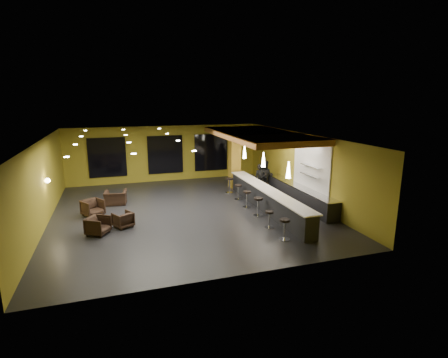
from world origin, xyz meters
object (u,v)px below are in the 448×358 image
object	(u,v)px
staff_a	(260,179)
bar_stool_1	(269,217)
bar_stool_3	(247,197)
pendant_2	(245,152)
armchair_a	(98,226)
bar_stool_5	(229,183)
bar_counter	(267,200)
bar_stool_0	(285,227)
armchair_b	(123,220)
bar_stool_4	(238,190)
armchair_d	(116,198)
armchair_c	(93,208)
bar_stool_2	(258,204)
pendant_0	(288,170)
staff_b	(266,176)
pendant_1	(263,160)
column	(235,158)
prep_counter	(299,195)
staff_c	(264,176)

from	to	relation	value
staff_a	bar_stool_1	size ratio (longest dim) A/B	2.31
bar_stool_1	bar_stool_3	size ratio (longest dim) A/B	0.89
pendant_2	bar_stool_1	xyz separation A→B (m)	(-0.87, -5.16, -1.89)
armchair_a	bar_stool_5	distance (m)	8.01
bar_counter	bar_stool_0	world-z (taller)	bar_counter
armchair_b	bar_stool_4	world-z (taller)	bar_stool_4
bar_counter	armchair_d	xyz separation A→B (m)	(-6.83, 3.13, -0.16)
staff_a	armchair_c	bearing A→B (deg)	-152.93
armchair_d	bar_stool_2	world-z (taller)	bar_stool_2
pendant_0	armchair_d	world-z (taller)	pendant_0
pendant_0	staff_b	xyz separation A→B (m)	(1.45, 5.29, -1.49)
bar_stool_5	bar_stool_0	bearing A→B (deg)	-91.17
bar_stool_0	pendant_0	bearing A→B (deg)	59.85
pendant_0	armchair_a	world-z (taller)	pendant_0
bar_counter	bar_stool_5	world-z (taller)	bar_counter
pendant_1	bar_stool_2	bearing A→B (deg)	-122.20
armchair_b	bar_stool_3	bearing A→B (deg)	160.46
column	bar_stool_0	world-z (taller)	column
staff_a	bar_stool_3	xyz separation A→B (m)	(-1.60, -2.11, -0.31)
pendant_2	staff_a	distance (m)	1.76
prep_counter	staff_a	world-z (taller)	staff_a
staff_c	armchair_c	world-z (taller)	staff_c
armchair_a	bar_stool_0	xyz separation A→B (m)	(6.69, -2.72, 0.17)
bar_stool_3	armchair_b	bearing A→B (deg)	-170.90
prep_counter	pendant_0	world-z (taller)	pendant_0
bar_counter	armchair_c	xyz separation A→B (m)	(-7.84, 1.63, -0.12)
staff_a	bar_stool_4	distance (m)	1.76
armchair_b	bar_stool_0	world-z (taller)	bar_stool_0
prep_counter	bar_stool_4	distance (m)	3.10
armchair_a	bar_stool_2	size ratio (longest dim) A/B	0.92
staff_c	armchair_b	xyz separation A→B (m)	(-7.95, -3.61, -0.55)
staff_a	armchair_c	xyz separation A→B (m)	(-8.70, -1.16, -0.45)
armchair_a	pendant_2	bearing A→B (deg)	-32.44
armchair_a	bar_stool_0	world-z (taller)	bar_stool_0
armchair_c	bar_counter	bearing A→B (deg)	-44.19
staff_a	bar_stool_2	world-z (taller)	staff_a
prep_counter	armchair_c	bearing A→B (deg)	173.44
pendant_1	bar_stool_4	distance (m)	2.49
bar_stool_0	bar_stool_5	bearing A→B (deg)	88.83
staff_b	bar_stool_0	world-z (taller)	staff_b
pendant_0	bar_stool_0	bearing A→B (deg)	-120.15
prep_counter	bar_stool_3	size ratio (longest dim) A/B	7.39
staff_a	armchair_b	world-z (taller)	staff_a
staff_a	bar_stool_1	world-z (taller)	staff_a
prep_counter	armchair_d	bearing A→B (deg)	163.41
bar_stool_4	bar_stool_5	world-z (taller)	bar_stool_5
bar_counter	column	bearing A→B (deg)	90.00
prep_counter	armchair_d	xyz separation A→B (m)	(-8.83, 2.63, -0.09)
pendant_2	armchair_a	distance (m)	8.66
bar_stool_3	armchair_c	bearing A→B (deg)	172.40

